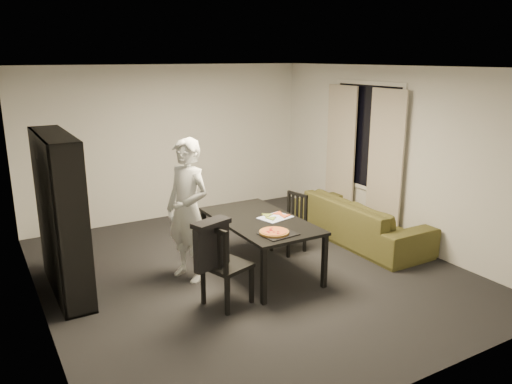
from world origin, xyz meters
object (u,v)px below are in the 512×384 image
chair_left (221,260)px  pepperoni_pizza (274,232)px  dining_table (260,224)px  chair_right (292,218)px  bookshelf (61,215)px  baking_tray (278,234)px  person (188,210)px  sofa (361,220)px

chair_left → pepperoni_pizza: size_ratio=2.77×
dining_table → chair_right: chair_right is taller
bookshelf → baking_tray: bearing=-30.2°
chair_left → baking_tray: size_ratio=2.43×
pepperoni_pizza → person: bearing=131.2°
baking_tray → bookshelf: bearing=149.8°
chair_left → baking_tray: chair_left is taller
bookshelf → dining_table: (2.28, -0.67, -0.30)m
chair_right → person: 1.71m
chair_right → pepperoni_pizza: size_ratio=2.41×
dining_table → baking_tray: bearing=-99.7°
chair_left → person: person is taller
dining_table → pepperoni_pizza: pepperoni_pizza is taller
baking_tray → pepperoni_pizza: (-0.04, 0.04, 0.02)m
chair_left → sofa: size_ratio=0.43×
chair_left → pepperoni_pizza: (0.72, 0.05, 0.19)m
person → baking_tray: size_ratio=4.47×
bookshelf → chair_right: size_ratio=2.26×
chair_right → dining_table: bearing=-74.8°
person → pepperoni_pizza: bearing=19.3°
dining_table → person: 0.95m
pepperoni_pizza → sofa: (2.03, 0.75, -0.41)m
chair_right → sofa: 1.14m
chair_right → person: (-1.65, -0.13, 0.41)m
pepperoni_pizza → baking_tray: bearing=-45.3°
chair_left → pepperoni_pizza: 0.75m
dining_table → chair_left: 1.06m
bookshelf → chair_left: size_ratio=1.96×
dining_table → pepperoni_pizza: 0.58m
chair_left → chair_right: 1.93m
bookshelf → person: (1.41, -0.39, -0.06)m
dining_table → chair_right: size_ratio=2.03×
chair_left → chair_right: (1.64, 1.01, -0.07)m
bookshelf → baking_tray: (2.18, -1.27, -0.23)m
chair_right → pepperoni_pizza: chair_right is taller
bookshelf → person: 1.46m
bookshelf → sofa: 4.24m
person → baking_tray: bearing=19.5°
bookshelf → person: size_ratio=1.06×
bookshelf → dining_table: bookshelf is taller
person → chair_left: bearing=-21.1°
dining_table → baking_tray: size_ratio=4.27×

